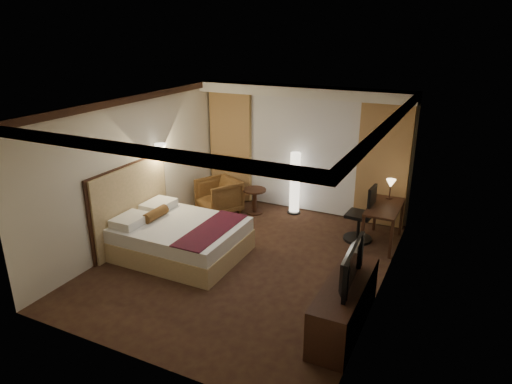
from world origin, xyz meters
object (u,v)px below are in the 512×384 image
at_px(office_chair, 360,213).
at_px(floor_lamp, 295,183).
at_px(desk, 383,225).
at_px(armchair, 219,194).
at_px(bed, 181,239).
at_px(side_table, 255,201).
at_px(dresser, 344,305).
at_px(television, 345,261).

bearing_deg(office_chair, floor_lamp, 159.09).
bearing_deg(desk, armchair, 179.97).
relative_size(bed, side_table, 3.82).
distance_m(floor_lamp, desk, 2.15).
relative_size(bed, dresser, 1.19).
height_order(bed, desk, desk).
relative_size(armchair, floor_lamp, 0.60).
bearing_deg(bed, television, -14.01).
bearing_deg(bed, office_chair, 36.18).
bearing_deg(armchair, desk, 29.23).
distance_m(side_table, desk, 2.80).
bearing_deg(office_chair, armchair, -177.09).
bearing_deg(office_chair, television, -76.67).
xyz_separation_m(bed, side_table, (0.32, 2.29, -0.03)).
relative_size(floor_lamp, office_chair, 1.22).
bearing_deg(dresser, office_chair, 100.06).
relative_size(desk, television, 1.10).
bearing_deg(television, bed, 73.27).
bearing_deg(television, armchair, 49.00).
xyz_separation_m(side_table, floor_lamp, (0.77, 0.39, 0.41)).
distance_m(desk, office_chair, 0.47).
distance_m(side_table, dresser, 4.17).
height_order(armchair, television, television).
height_order(side_table, dresser, dresser).
bearing_deg(side_table, armchair, -157.89).
bearing_deg(television, floor_lamp, 27.76).
distance_m(floor_lamp, dresser, 4.04).
xyz_separation_m(floor_lamp, television, (2.03, -3.45, 0.31)).
bearing_deg(dresser, armchair, 141.95).
relative_size(armchair, television, 0.77).
bearing_deg(side_table, desk, -6.04).
distance_m(armchair, television, 4.52).
height_order(office_chair, dresser, office_chair).
xyz_separation_m(armchair, floor_lamp, (1.48, 0.68, 0.27)).
distance_m(office_chair, television, 2.79).
xyz_separation_m(bed, television, (3.12, -0.78, 0.68)).
bearing_deg(dresser, floor_lamp, 120.85).
relative_size(office_chair, dresser, 0.63).
bearing_deg(armchair, floor_lamp, 53.79).
bearing_deg(office_chair, side_table, 175.54).
relative_size(floor_lamp, desk, 1.18).
height_order(bed, side_table, bed).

